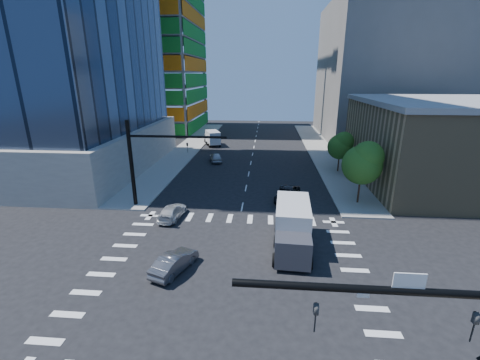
# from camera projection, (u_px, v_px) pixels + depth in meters

# --- Properties ---
(ground) EXTENTS (160.00, 160.00, 0.00)m
(ground) POSITION_uv_depth(u_px,v_px,m) (229.00, 272.00, 22.84)
(ground) COLOR black
(ground) RESTS_ON ground
(road_markings) EXTENTS (20.00, 20.00, 0.01)m
(road_markings) POSITION_uv_depth(u_px,v_px,m) (229.00, 272.00, 22.84)
(road_markings) COLOR silver
(road_markings) RESTS_ON ground
(sidewalk_ne) EXTENTS (5.00, 60.00, 0.15)m
(sidewalk_ne) POSITION_uv_depth(u_px,v_px,m) (321.00, 150.00, 59.70)
(sidewalk_ne) COLOR gray
(sidewalk_ne) RESTS_ON ground
(sidewalk_nw) EXTENTS (5.00, 60.00, 0.15)m
(sidewalk_nw) POSITION_uv_depth(u_px,v_px,m) (189.00, 148.00, 61.68)
(sidewalk_nw) COLOR gray
(sidewalk_nw) RESTS_ON ground
(construction_building) EXTENTS (25.16, 34.50, 70.60)m
(construction_building) POSITION_uv_depth(u_px,v_px,m) (143.00, 25.00, 75.98)
(construction_building) COLOR gray
(construction_building) RESTS_ON ground
(commercial_building) EXTENTS (20.50, 22.50, 10.60)m
(commercial_building) POSITION_uv_depth(u_px,v_px,m) (448.00, 143.00, 40.04)
(commercial_building) COLOR #907B54
(commercial_building) RESTS_ON ground
(bg_building_ne) EXTENTS (24.00, 30.00, 28.00)m
(bg_building_ne) POSITION_uv_depth(u_px,v_px,m) (384.00, 72.00, 68.42)
(bg_building_ne) COLOR slate
(bg_building_ne) RESTS_ON ground
(signal_mast_nw) EXTENTS (10.20, 0.40, 9.00)m
(signal_mast_nw) POSITION_uv_depth(u_px,v_px,m) (145.00, 156.00, 32.81)
(signal_mast_nw) COLOR black
(signal_mast_nw) RESTS_ON sidewalk_nw
(tree_south) EXTENTS (4.16, 4.16, 6.82)m
(tree_south) POSITION_uv_depth(u_px,v_px,m) (364.00, 162.00, 33.55)
(tree_south) COLOR #382316
(tree_south) RESTS_ON sidewalk_ne
(tree_north) EXTENTS (3.54, 3.52, 5.78)m
(tree_north) POSITION_uv_depth(u_px,v_px,m) (341.00, 145.00, 45.10)
(tree_north) COLOR #382316
(tree_north) RESTS_ON sidewalk_ne
(car_nb_far) EXTENTS (3.38, 5.49, 1.42)m
(car_nb_far) POSITION_uv_depth(u_px,v_px,m) (287.00, 194.00, 35.82)
(car_nb_far) COLOR black
(car_nb_far) RESTS_ON ground
(car_sb_near) EXTENTS (2.26, 4.64, 1.30)m
(car_sb_near) POSITION_uv_depth(u_px,v_px,m) (172.00, 212.00, 31.41)
(car_sb_near) COLOR silver
(car_sb_near) RESTS_ON ground
(car_sb_mid) EXTENTS (2.78, 4.53, 1.44)m
(car_sb_mid) POSITION_uv_depth(u_px,v_px,m) (216.00, 157.00, 51.84)
(car_sb_mid) COLOR #A6A7AD
(car_sb_mid) RESTS_ON ground
(car_sb_cross) EXTENTS (2.87, 4.45, 1.39)m
(car_sb_cross) POSITION_uv_depth(u_px,v_px,m) (174.00, 262.00, 22.84)
(car_sb_cross) COLOR #525257
(car_sb_cross) RESTS_ON ground
(box_truck_near) EXTENTS (3.26, 6.95, 3.57)m
(box_truck_near) POSITION_uv_depth(u_px,v_px,m) (292.00, 232.00, 25.39)
(box_truck_near) COLOR black
(box_truck_near) RESTS_ON ground
(box_truck_far) EXTENTS (4.19, 6.01, 2.90)m
(box_truck_far) POSITION_uv_depth(u_px,v_px,m) (212.00, 138.00, 64.24)
(box_truck_far) COLOR black
(box_truck_far) RESTS_ON ground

